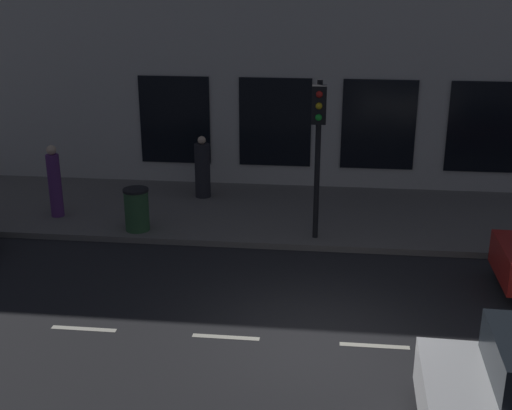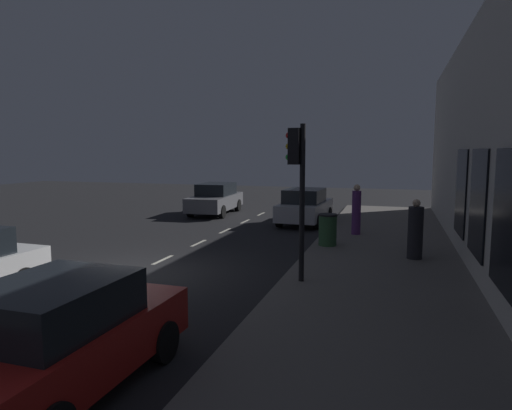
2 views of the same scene
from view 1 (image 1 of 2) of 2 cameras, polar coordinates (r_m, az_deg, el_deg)
ground_plane at (r=11.87m, az=5.22°, el=-11.67°), size 60.00×60.00×0.00m
sidewalk at (r=17.49m, az=5.75°, el=-0.86°), size 4.50×32.00×0.15m
building_facade at (r=19.16m, az=6.22°, el=11.23°), size 0.65×32.00×6.85m
lane_centre_line at (r=11.90m, az=10.14°, el=-11.80°), size 0.12×27.20×0.01m
traffic_light at (r=14.94m, az=5.37°, el=6.45°), size 0.47×0.32×3.72m
pedestrian_0 at (r=18.44m, az=-4.61°, el=3.06°), size 0.60×0.60×1.73m
pedestrian_1 at (r=17.62m, az=-16.88°, el=1.83°), size 0.46×0.46×1.87m
trash_bin at (r=16.31m, az=-10.19°, el=-0.37°), size 0.62×0.62×1.04m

